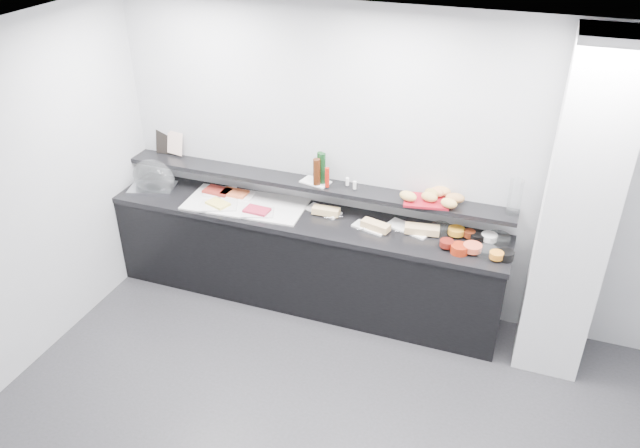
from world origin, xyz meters
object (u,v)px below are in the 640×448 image
(carafe, at_px, (515,197))
(sandwich_plate_mid, at_px, (370,228))
(condiment_tray, at_px, (316,182))
(cloche_base, at_px, (153,188))
(framed_print, at_px, (166,140))
(bread_tray, at_px, (426,201))

(carafe, bearing_deg, sandwich_plate_mid, -168.97)
(condiment_tray, bearing_deg, sandwich_plate_mid, -7.26)
(cloche_base, distance_m, framed_print, 0.49)
(bread_tray, bearing_deg, cloche_base, 174.44)
(framed_print, relative_size, bread_tray, 0.70)
(cloche_base, height_order, sandwich_plate_mid, cloche_base)
(sandwich_plate_mid, height_order, framed_print, framed_print)
(sandwich_plate_mid, relative_size, framed_print, 1.15)
(condiment_tray, distance_m, carafe, 1.70)
(sandwich_plate_mid, bearing_deg, framed_print, -172.69)
(framed_print, bearing_deg, condiment_tray, -8.50)
(framed_print, height_order, carafe, carafe)
(framed_print, distance_m, condiment_tray, 1.60)
(cloche_base, height_order, framed_print, framed_print)
(condiment_tray, height_order, carafe, carafe)
(sandwich_plate_mid, relative_size, carafe, 1.00)
(cloche_base, bearing_deg, framed_print, 76.66)
(carafe, bearing_deg, bread_tray, -176.32)
(cloche_base, bearing_deg, bread_tray, -11.71)
(sandwich_plate_mid, height_order, carafe, carafe)
(framed_print, bearing_deg, carafe, -6.06)
(condiment_tray, bearing_deg, framed_print, -172.04)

